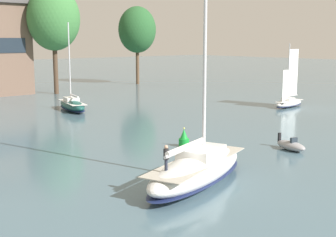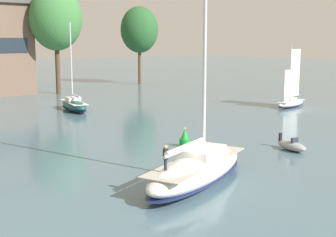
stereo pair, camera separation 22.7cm
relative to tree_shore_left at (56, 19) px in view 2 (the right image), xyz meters
The scene contains 8 objects.
ground_plane 60.00m from the tree_shore_left, 109.27° to the right, with size 400.00×400.00×0.00m, color slate.
tree_shore_left is the anchor object (origin of this frame).
tree_shore_center 23.68m from the tree_shore_left, 13.23° to the left, with size 8.24×8.24×16.96m.
sailboat_main 59.74m from the tree_shore_left, 109.25° to the right, with size 12.39×6.95×16.40m.
sailboat_moored_near_marina 43.56m from the tree_shore_left, 65.92° to the right, with size 6.84×2.53×9.21m.
sailboat_moored_far_slip 25.01m from the tree_shore_left, 112.77° to the right, with size 4.61×9.11×12.06m.
motor_tender 55.65m from the tree_shore_left, 96.42° to the right, with size 2.18×3.58×1.29m.
channel_buoy 49.59m from the tree_shore_left, 104.66° to the right, with size 0.97×0.97×1.77m.
Camera 2 is at (-21.75, -21.73, 9.68)m, focal length 50.00 mm.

